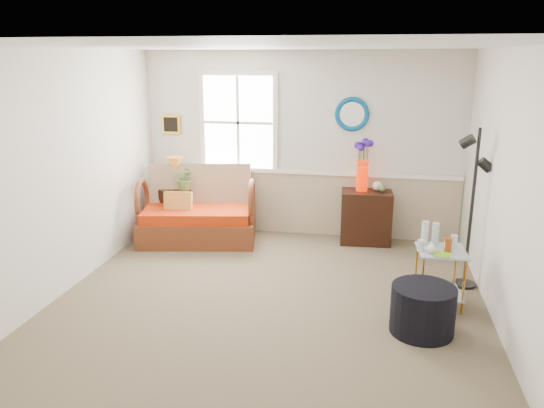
% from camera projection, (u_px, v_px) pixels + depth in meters
% --- Properties ---
extents(floor, '(4.50, 5.00, 0.01)m').
position_uv_depth(floor, '(265.00, 308.00, 5.47)').
color(floor, '#675D49').
rests_on(floor, ground).
extents(ceiling, '(4.50, 5.00, 0.01)m').
position_uv_depth(ceiling, '(264.00, 46.00, 4.77)').
color(ceiling, white).
rests_on(ceiling, walls).
extents(walls, '(4.51, 5.01, 2.60)m').
position_uv_depth(walls, '(265.00, 186.00, 5.12)').
color(walls, silver).
rests_on(walls, floor).
extents(wainscot, '(4.46, 0.02, 0.90)m').
position_uv_depth(wainscot, '(300.00, 203.00, 7.69)').
color(wainscot, tan).
rests_on(wainscot, walls).
extents(chair_rail, '(4.46, 0.04, 0.06)m').
position_uv_depth(chair_rail, '(300.00, 172.00, 7.56)').
color(chair_rail, white).
rests_on(chair_rail, walls).
extents(window, '(1.14, 0.06, 1.44)m').
position_uv_depth(window, '(238.00, 123.00, 7.54)').
color(window, white).
rests_on(window, walls).
extents(picture, '(0.28, 0.03, 0.28)m').
position_uv_depth(picture, '(171.00, 124.00, 7.75)').
color(picture, gold).
rests_on(picture, walls).
extents(mirror, '(0.47, 0.07, 0.47)m').
position_uv_depth(mirror, '(352.00, 114.00, 7.21)').
color(mirror, '#0A6FAF').
rests_on(mirror, walls).
extents(loveseat, '(1.72, 1.17, 1.03)m').
position_uv_depth(loveseat, '(197.00, 205.00, 7.35)').
color(loveseat, brown).
rests_on(loveseat, floor).
extents(throw_pillow, '(0.39, 0.14, 0.38)m').
position_uv_depth(throw_pillow, '(178.00, 206.00, 7.29)').
color(throw_pillow, '#B85512').
rests_on(throw_pillow, loveseat).
extents(lamp_stand, '(0.50, 0.50, 0.67)m').
position_uv_depth(lamp_stand, '(178.00, 211.00, 7.70)').
color(lamp_stand, black).
rests_on(lamp_stand, floor).
extents(table_lamp, '(0.28, 0.28, 0.46)m').
position_uv_depth(table_lamp, '(175.00, 173.00, 7.58)').
color(table_lamp, '#AE641B').
rests_on(table_lamp, lamp_stand).
extents(potted_plant, '(0.38, 0.41, 0.27)m').
position_uv_depth(potted_plant, '(185.00, 181.00, 7.50)').
color(potted_plant, '#58803E').
rests_on(potted_plant, lamp_stand).
extents(cabinet, '(0.71, 0.48, 0.73)m').
position_uv_depth(cabinet, '(366.00, 217.00, 7.33)').
color(cabinet, black).
rests_on(cabinet, floor).
extents(flower_vase, '(0.25, 0.25, 0.70)m').
position_uv_depth(flower_vase, '(363.00, 166.00, 7.17)').
color(flower_vase, red).
rests_on(flower_vase, cabinet).
extents(side_table, '(0.51, 0.51, 0.61)m').
position_uv_depth(side_table, '(439.00, 277.00, 5.48)').
color(side_table, '#B1751F').
rests_on(side_table, floor).
extents(tabletop_items, '(0.46, 0.46, 0.25)m').
position_uv_depth(tabletop_items, '(437.00, 237.00, 5.39)').
color(tabletop_items, silver).
rests_on(tabletop_items, side_table).
extents(floor_lamp, '(0.34, 0.34, 1.79)m').
position_uv_depth(floor_lamp, '(472.00, 210.00, 5.78)').
color(floor_lamp, black).
rests_on(floor_lamp, floor).
extents(ottoman, '(0.79, 0.79, 0.46)m').
position_uv_depth(ottoman, '(423.00, 310.00, 4.95)').
color(ottoman, black).
rests_on(ottoman, floor).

